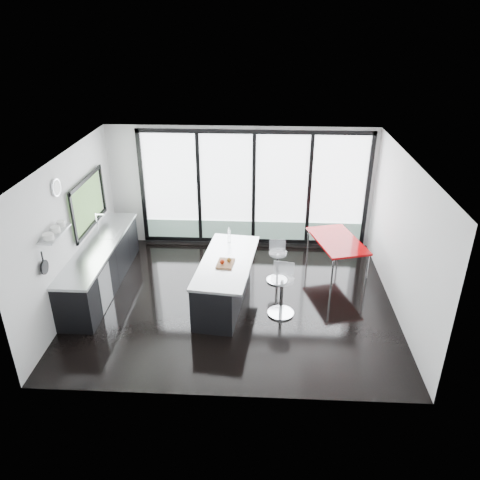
# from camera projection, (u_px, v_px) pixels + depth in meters

# --- Properties ---
(floor) EXTENTS (6.00, 5.00, 0.00)m
(floor) POSITION_uv_depth(u_px,v_px,m) (234.00, 300.00, 9.02)
(floor) COLOR black
(floor) RESTS_ON ground
(ceiling) EXTENTS (6.00, 5.00, 0.00)m
(ceiling) POSITION_uv_depth(u_px,v_px,m) (233.00, 159.00, 7.78)
(ceiling) COLOR white
(ceiling) RESTS_ON wall_back
(wall_back) EXTENTS (6.00, 0.09, 2.80)m
(wall_back) POSITION_uv_depth(u_px,v_px,m) (252.00, 194.00, 10.65)
(wall_back) COLOR silver
(wall_back) RESTS_ON ground
(wall_front) EXTENTS (6.00, 0.00, 2.80)m
(wall_front) POSITION_uv_depth(u_px,v_px,m) (221.00, 316.00, 6.16)
(wall_front) COLOR silver
(wall_front) RESTS_ON ground
(wall_left) EXTENTS (0.26, 5.00, 2.80)m
(wall_left) POSITION_uv_depth(u_px,v_px,m) (75.00, 217.00, 8.71)
(wall_left) COLOR silver
(wall_left) RESTS_ON ground
(wall_right) EXTENTS (0.00, 5.00, 2.80)m
(wall_right) POSITION_uv_depth(u_px,v_px,m) (403.00, 239.00, 8.26)
(wall_right) COLOR silver
(wall_right) RESTS_ON ground
(counter_cabinets) EXTENTS (0.69, 3.24, 1.36)m
(counter_cabinets) POSITION_uv_depth(u_px,v_px,m) (101.00, 266.00, 9.29)
(counter_cabinets) COLOR black
(counter_cabinets) RESTS_ON floor
(island) EXTENTS (1.17, 2.29, 1.17)m
(island) POSITION_uv_depth(u_px,v_px,m) (223.00, 280.00, 8.80)
(island) COLOR black
(island) RESTS_ON floor
(bar_stool_near) EXTENTS (0.57, 0.57, 0.77)m
(bar_stool_near) POSITION_uv_depth(u_px,v_px,m) (281.00, 296.00, 8.45)
(bar_stool_near) COLOR silver
(bar_stool_near) RESTS_ON floor
(bar_stool_far) EXTENTS (0.46, 0.46, 0.68)m
(bar_stool_far) POSITION_uv_depth(u_px,v_px,m) (277.00, 267.00, 9.51)
(bar_stool_far) COLOR silver
(bar_stool_far) RESTS_ON floor
(red_table) EXTENTS (1.20, 1.64, 0.79)m
(red_table) POSITION_uv_depth(u_px,v_px,m) (336.00, 257.00, 9.78)
(red_table) COLOR #900205
(red_table) RESTS_ON floor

